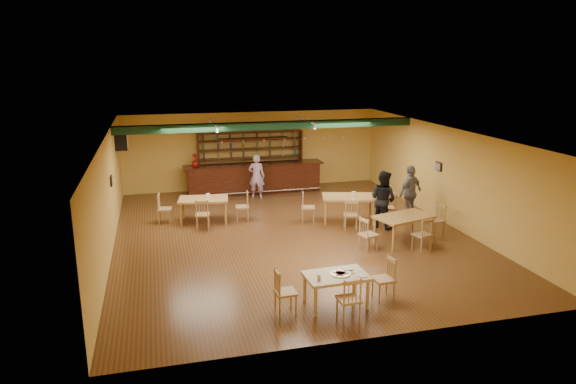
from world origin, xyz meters
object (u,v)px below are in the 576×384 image
object	(u,v)px
dining_table_a	(204,210)
dining_table_d	(403,229)
bar_counter	(254,178)
patron_right_a	(383,199)
near_table	(336,290)
dining_table_b	(348,209)
patron_bar	(257,176)

from	to	relation	value
dining_table_a	dining_table_d	xyz separation A→B (m)	(5.23, -3.34, 0.01)
bar_counter	patron_right_a	xyz separation A→B (m)	(3.01, -5.12, 0.32)
bar_counter	dining_table_a	size ratio (longest dim) A/B	3.47
dining_table_d	near_table	bearing A→B (deg)	-150.27
dining_table_a	dining_table_b	xyz separation A→B (m)	(4.44, -1.10, 0.03)
bar_counter	patron_bar	bearing A→B (deg)	-94.15
dining_table_d	patron_bar	bearing A→B (deg)	102.32
dining_table_d	patron_right_a	distance (m)	1.53
patron_right_a	dining_table_d	bearing A→B (deg)	148.88
dining_table_a	patron_bar	world-z (taller)	patron_bar
dining_table_d	dining_table_a	bearing A→B (deg)	131.65
dining_table_b	dining_table_d	distance (m)	2.38
patron_bar	bar_counter	bearing A→B (deg)	-72.70
dining_table_a	dining_table_d	size ratio (longest dim) A/B	0.97
dining_table_d	patron_bar	distance (m)	6.52
near_table	patron_bar	xyz separation A→B (m)	(0.06, 8.91, 0.48)
near_table	bar_counter	bearing A→B (deg)	86.80
bar_counter	dining_table_a	distance (m)	3.92
dining_table_b	dining_table_d	world-z (taller)	dining_table_b
bar_counter	dining_table_b	world-z (taller)	bar_counter
dining_table_d	bar_counter	bearing A→B (deg)	98.82
bar_counter	patron_right_a	size ratio (longest dim) A/B	3.00
dining_table_b	patron_right_a	bearing A→B (deg)	-29.56
dining_table_d	dining_table_b	bearing A→B (deg)	93.61
patron_bar	dining_table_a	bearing A→B (deg)	69.30
bar_counter	patron_right_a	world-z (taller)	patron_right_a
dining_table_a	patron_right_a	size ratio (longest dim) A/B	0.87
bar_counter	near_table	size ratio (longest dim) A/B	4.08
bar_counter	near_table	distance (m)	9.74
dining_table_a	dining_table_b	distance (m)	4.57
dining_table_a	patron_right_a	xyz separation A→B (m)	(5.24, -1.90, 0.50)
dining_table_b	dining_table_d	xyz separation A→B (m)	(0.79, -2.25, -0.02)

